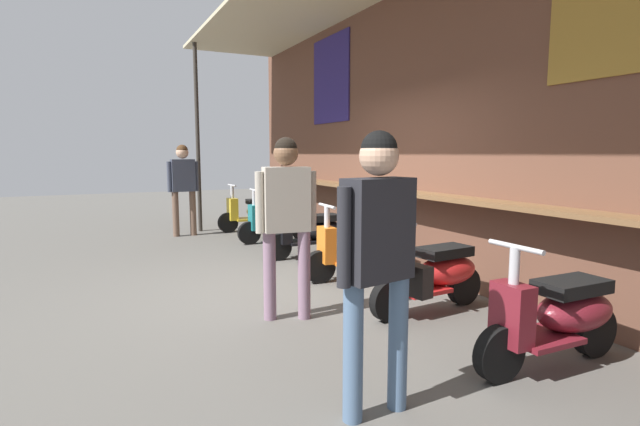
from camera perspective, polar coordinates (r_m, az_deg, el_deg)
ground_plane at (r=5.66m, az=-4.52°, el=-9.07°), size 30.93×30.93×0.00m
market_stall_facade at (r=6.41m, az=11.65°, el=12.14°), size 11.05×2.20×3.97m
scooter_yellow at (r=9.83m, az=-7.81°, el=0.15°), size 0.46×1.40×0.97m
scooter_teal at (r=8.52m, az=-4.78°, el=-0.90°), size 0.46×1.40×0.97m
scooter_black at (r=7.26m, az=-0.75°, el=-2.29°), size 0.46×1.40×0.97m
scooter_orange at (r=6.04m, az=5.06°, el=-4.26°), size 0.49×1.40×0.97m
scooter_red at (r=4.92m, az=13.68°, el=-7.08°), size 0.49×1.40×0.97m
scooter_maroon at (r=4.00m, az=26.83°, el=-10.99°), size 0.46×1.40×0.97m
shopper_with_handbag at (r=2.81m, az=7.18°, el=-3.81°), size 0.34×0.67×1.72m
shopper_browsing at (r=9.42m, az=-16.16°, el=3.91°), size 0.23×0.59×1.75m
shopper_passing at (r=4.44m, az=-4.08°, el=0.64°), size 0.26×0.58×1.73m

